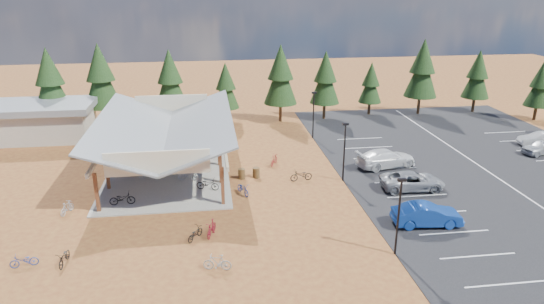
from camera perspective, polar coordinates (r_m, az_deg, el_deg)
The scene contains 42 objects.
ground at distance 39.34m, azimuth 2.07°, elevation -4.87°, with size 140.00×140.00×0.00m, color brown.
asphalt_lot at distance 48.41m, azimuth 23.55°, elevation -1.75°, with size 27.00×44.00×0.04m, color black.
concrete_pad at distance 45.41m, azimuth -12.01°, elevation -1.81°, with size 10.60×18.60×0.10m, color gray.
bike_pavilion at distance 44.21m, azimuth -12.35°, elevation 2.75°, with size 11.65×19.40×4.97m.
outbuilding at distance 57.90m, azimuth -25.43°, elevation 3.40°, with size 11.00×7.00×3.90m.
lamp_post_0 at distance 30.70m, azimuth 14.71°, elevation -6.76°, with size 0.50×0.25×5.14m.
lamp_post_1 at distance 41.15m, azimuth 8.52°, elevation 0.50°, with size 0.50×0.25×5.14m.
lamp_post_2 at distance 52.26m, azimuth 4.90°, elevation 4.75°, with size 0.50×0.25×5.14m.
trash_bin_0 at distance 42.05m, azimuth -3.60°, elevation -2.57°, with size 0.60×0.60×0.90m, color #4C361B.
trash_bin_1 at distance 42.24m, azimuth -1.88°, elevation -2.43°, with size 0.60×0.60×0.90m, color #4C361B.
pine_0 at distance 59.96m, azimuth -24.69°, elevation 7.69°, with size 4.05×4.05×9.43m.
pine_1 at distance 59.34m, azimuth -19.53°, elevation 8.40°, with size 4.16×4.16×9.69m.
pine_2 at distance 58.24m, azimuth -11.90°, elevation 8.42°, with size 3.82×3.82×8.90m.
pine_3 at distance 58.34m, azimuth -5.47°, elevation 7.73°, with size 3.10×3.10×7.22m.
pine_4 at distance 58.07m, azimuth 1.01°, elevation 9.05°, with size 3.99×3.99×9.30m.
pine_5 at distance 59.61m, azimuth 6.29°, elevation 8.66°, with size 3.60×3.60×8.39m.
pine_6 at distance 62.74m, azimuth 11.54°, elevation 7.98°, with size 2.88×2.88×6.72m.
pine_7 at distance 64.27m, azimuth 17.27°, elevation 9.35°, with size 4.10×4.10×9.55m.
pine_8 at distance 67.81m, azimuth 23.03°, elevation 8.38°, with size 3.46×3.46×8.06m.
pine_13 at distance 67.19m, azimuth 29.03°, elevation 6.98°, with size 3.13×3.13×7.29m.
bike_0 at distance 38.68m, azimuth -17.21°, elevation -5.26°, with size 0.67×1.91×1.00m, color black.
bike_1 at distance 43.00m, azimuth -14.46°, elevation -2.52°, with size 0.42×1.50×0.90m, color gray.
bike_2 at distance 48.22m, azimuth -12.89°, elevation 0.04°, with size 0.61×1.75×0.92m, color navy.
bike_3 at distance 52.40m, azimuth -14.19°, elevation 1.55°, with size 0.47×1.67×1.00m, color maroon.
bike_4 at distance 39.86m, azimuth -7.58°, elevation -3.76°, with size 0.66×1.89×0.99m, color black.
bike_5 at distance 41.92m, azimuth -9.87°, elevation -2.65°, with size 0.49×1.75×1.05m, color gray.
bike_6 at distance 48.55m, azimuth -10.45°, elevation 0.30°, with size 0.56×1.61×0.85m, color navy.
bike_7 at distance 51.93m, azimuth -10.30°, elevation 1.67°, with size 0.47×1.66×1.00m, color maroon.
bike_8 at distance 32.46m, azimuth -23.24°, elevation -11.32°, with size 0.61×1.76×0.92m, color black.
bike_9 at distance 38.88m, azimuth -22.98°, elevation -6.06°, with size 0.45×1.58×0.95m, color #9C9EA4.
bike_10 at distance 33.20m, azimuth -27.16°, elevation -11.31°, with size 0.56×1.60×0.84m, color navy.
bike_11 at distance 33.20m, azimuth -7.13°, elevation -8.87°, with size 0.50×1.78×1.07m, color maroon.
bike_12 at distance 32.93m, azimuth -9.04°, elevation -9.43°, with size 0.58×1.65×0.87m, color black.
bike_13 at distance 29.53m, azimuth -6.46°, elevation -12.79°, with size 0.48×1.71×1.03m, color #9BA0A4.
bike_14 at distance 39.01m, azimuth -3.43°, elevation -4.32°, with size 0.65×1.86×0.98m, color navy.
bike_15 at distance 44.97m, azimuth 0.26°, elevation -0.94°, with size 0.49×1.73×1.04m, color maroon.
bike_16 at distance 41.56m, azimuth 3.46°, elevation -2.76°, with size 0.67×1.92×1.01m, color black.
car_1 at distance 35.71m, azimuth 17.76°, elevation -7.05°, with size 1.67×4.79×1.58m, color navy.
car_2 at distance 41.35m, azimuth 16.20°, elevation -3.27°, with size 2.41×5.22×1.45m, color gray.
car_3 at distance 45.64m, azimuth 13.27°, elevation -0.72°, with size 2.28×5.61×1.63m, color silver.
car_8 at distance 54.73m, azimuth 29.17°, elevation 0.52°, with size 1.64×4.07×1.39m, color #B3B6BA.
car_9 at distance 57.36m, azimuth 28.95°, elevation 1.33°, with size 1.45×4.15×1.37m, color silver.
Camera 1 is at (-6.31, -35.27, 16.24)m, focal length 32.00 mm.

